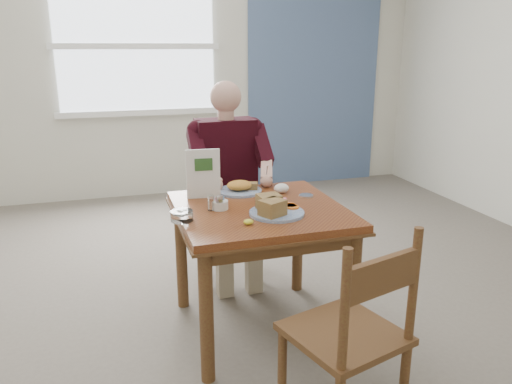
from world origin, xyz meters
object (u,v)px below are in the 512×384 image
object	(u,v)px
diner	(229,167)
near_plate	(274,208)
chair_near	(352,336)
table	(260,226)
far_plate	(240,188)
chair_far	(226,210)

from	to	relation	value
diner	near_plate	world-z (taller)	diner
chair_near	diner	xyz separation A→B (m)	(-0.10, 1.63, 0.33)
table	diner	distance (m)	0.73
table	far_plate	bearing A→B (deg)	94.47
chair_near	diner	size ratio (longest dim) A/B	0.69
chair_near	table	bearing A→B (deg)	96.39
chair_near	far_plate	world-z (taller)	chair_near
chair_near	near_plate	xyz separation A→B (m)	(-0.07, 0.78, 0.31)
chair_far	diner	world-z (taller)	diner
table	diner	world-z (taller)	diner
table	near_plate	world-z (taller)	near_plate
table	chair_far	size ratio (longest dim) A/B	0.97
far_plate	chair_near	bearing A→B (deg)	-84.09
chair_near	near_plate	bearing A→B (deg)	95.09
table	chair_near	size ratio (longest dim) A/B	0.97
chair_far	near_plate	world-z (taller)	chair_far
far_plate	table	bearing A→B (deg)	-85.53
table	diner	size ratio (longest dim) A/B	0.66
chair_near	far_plate	size ratio (longest dim) A/B	2.82
diner	chair_far	bearing A→B (deg)	90.01
table	diner	bearing A→B (deg)	90.00
table	far_plate	world-z (taller)	far_plate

